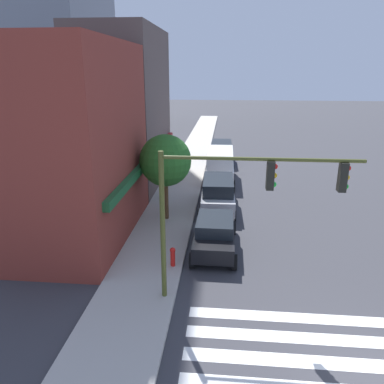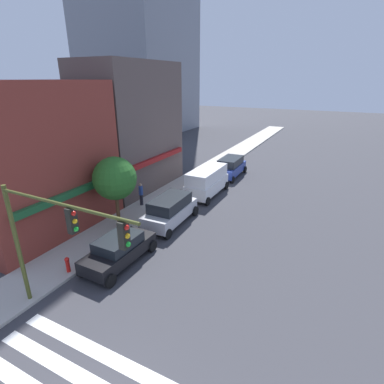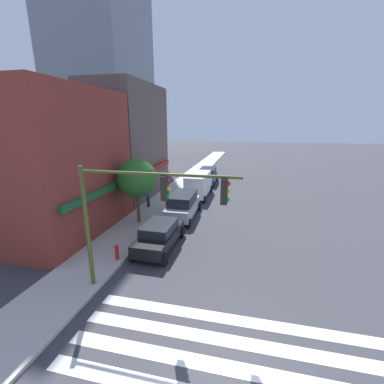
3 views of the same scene
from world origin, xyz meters
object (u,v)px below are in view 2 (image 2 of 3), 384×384
Objects in this scene: sedan_black at (119,249)px; fire_hydrant at (68,264)px; van_white at (207,181)px; suv_blue at (230,167)px; traffic_signal at (55,232)px; suv_silver at (170,210)px; street_tree at (115,179)px; pedestrian_blue_shirt at (141,194)px.

sedan_black is 2.62m from fire_hydrant.
van_white is 1.06× the size of suv_blue.
suv_blue is (21.50, 0.84, -3.10)m from traffic_signal.
suv_silver is 7.55m from fire_hydrant.
traffic_signal is 1.38× the size of suv_silver.
street_tree is (3.30, 2.80, 2.61)m from sedan_black.
street_tree is (-8.16, 2.80, 2.17)m from van_white.
suv_silver is 1.01× the size of street_tree.
sedan_black is at bearing -108.95° from pedestrian_blue_shirt.
suv_blue is 14.49m from street_tree.
pedestrian_blue_shirt is at bearing 160.44° from suv_blue.
pedestrian_blue_shirt is 0.38× the size of street_tree.
suv_blue is (17.31, 0.00, 0.19)m from sedan_black.
traffic_signal is 1.38× the size of suv_blue.
street_tree is (7.48, 3.64, -0.67)m from traffic_signal.
pedestrian_blue_shirt is at bearing 11.52° from fire_hydrant.
sedan_black is (4.19, 0.84, -3.29)m from traffic_signal.
traffic_signal is at bearing -154.07° from street_tree.
street_tree reaches higher than suv_silver.
sedan_black is 0.93× the size of suv_blue.
street_tree is (5.27, 1.10, 2.84)m from fire_hydrant.
sedan_black is 0.94× the size of street_tree.
traffic_signal is 10.07m from suv_silver.
suv_silver is 6.10m from van_white.
street_tree is (-2.06, 2.80, 2.42)m from suv_silver.
traffic_signal reaches higher than fire_hydrant.
pedestrian_blue_shirt is (-10.49, 3.49, 0.04)m from suv_blue.
street_tree reaches higher than suv_blue.
van_white is at bearing 6.92° from pedestrian_blue_shirt.
pedestrian_blue_shirt is (1.46, 3.49, 0.04)m from suv_silver.
sedan_black is at bearing 179.96° from van_white.
pedestrian_blue_shirt is at bearing 11.14° from street_tree.
suv_silver is (5.36, 0.00, 0.19)m from sedan_black.
sedan_black is at bearing -139.65° from street_tree.
suv_blue is at bearing 0.57° from sedan_black.
traffic_signal reaches higher than suv_blue.
van_white is at bearing 0.57° from sedan_black.
fire_hydrant is at bearing 165.47° from suv_silver.
van_white reaches higher than suv_blue.
sedan_black is 7.67m from pedestrian_blue_shirt.
pedestrian_blue_shirt is (-4.64, 3.49, -0.21)m from van_white.
suv_blue reaches higher than pedestrian_blue_shirt.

